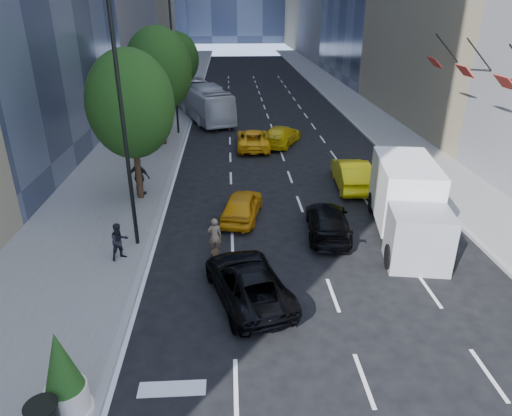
{
  "coord_description": "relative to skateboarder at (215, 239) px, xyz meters",
  "views": [
    {
      "loc": [
        -2.5,
        -13.22,
        9.39
      ],
      "look_at": [
        -1.48,
        4.08,
        1.6
      ],
      "focal_mm": 32.0,
      "sensor_mm": 36.0,
      "label": 1
    }
  ],
  "objects": [
    {
      "name": "tree_far",
      "position": [
        -4.0,
        29.0,
        3.84
      ],
      "size": [
        3.9,
        3.9,
        6.92
      ],
      "color": "black",
      "rests_on": "sidewalk_left"
    },
    {
      "name": "tree_mid",
      "position": [
        -4.0,
        16.0,
        4.53
      ],
      "size": [
        4.5,
        4.5,
        7.99
      ],
      "color": "black",
      "rests_on": "sidewalk_left"
    },
    {
      "name": "facade_flags",
      "position": [
        13.84,
        7.0,
        5.4
      ],
      "size": [
        1.85,
        13.3,
        2.05
      ],
      "color": "black",
      "rests_on": "ground"
    },
    {
      "name": "pedestrian_b",
      "position": [
        -4.05,
        6.38,
        0.36
      ],
      "size": [
        1.26,
        0.88,
        1.99
      ],
      "primitive_type": "imported",
      "rotation": [
        0.0,
        0.0,
        2.76
      ],
      "color": "black",
      "rests_on": "sidewalk_left"
    },
    {
      "name": "black_sedan_lincoln",
      "position": [
        1.2,
        -2.97,
        -0.12
      ],
      "size": [
        3.42,
        5.16,
        1.32
      ],
      "primitive_type": "imported",
      "rotation": [
        0.0,
        0.0,
        3.42
      ],
      "color": "black",
      "rests_on": "ground"
    },
    {
      "name": "taxi_d",
      "position": [
        4.4,
        15.76,
        -0.09
      ],
      "size": [
        3.72,
        5.11,
        1.38
      ],
      "primitive_type": "imported",
      "rotation": [
        0.0,
        0.0,
        2.71
      ],
      "color": "gold",
      "rests_on": "ground"
    },
    {
      "name": "taxi_c",
      "position": [
        2.32,
        15.0,
        -0.11
      ],
      "size": [
        2.3,
        4.84,
        1.33
      ],
      "primitive_type": "imported",
      "rotation": [
        0.0,
        0.0,
        3.12
      ],
      "color": "#F1A70C",
      "rests_on": "ground"
    },
    {
      "name": "taxi_a",
      "position": [
        1.2,
        3.5,
        -0.12
      ],
      "size": [
        2.35,
        4.14,
        1.33
      ],
      "primitive_type": "imported",
      "rotation": [
        0.0,
        0.0,
        2.93
      ],
      "color": "orange",
      "rests_on": "ground"
    },
    {
      "name": "tree_near",
      "position": [
        -4.0,
        6.0,
        4.19
      ],
      "size": [
        4.2,
        4.2,
        7.46
      ],
      "color": "black",
      "rests_on": "sidewalk_left"
    },
    {
      "name": "black_sedan_mercedes",
      "position": [
        4.93,
        1.6,
        -0.14
      ],
      "size": [
        2.27,
        4.57,
        1.28
      ],
      "primitive_type": "imported",
      "rotation": [
        0.0,
        0.0,
        3.03
      ],
      "color": "black",
      "rests_on": "ground"
    },
    {
      "name": "sidewalk_right",
      "position": [
        13.2,
        27.0,
        -0.71
      ],
      "size": [
        4.0,
        120.0,
        0.15
      ],
      "primitive_type": "cube",
      "color": "slate",
      "rests_on": "ground"
    },
    {
      "name": "box_truck",
      "position": [
        8.25,
        1.29,
        0.82
      ],
      "size": [
        3.4,
        6.87,
        3.14
      ],
      "rotation": [
        0.0,
        0.0,
        -0.16
      ],
      "color": "white",
      "rests_on": "ground"
    },
    {
      "name": "lamp_far",
      "position": [
        -3.12,
        19.0,
        5.03
      ],
      "size": [
        2.13,
        0.22,
        10.0
      ],
      "color": "black",
      "rests_on": "sidewalk_left"
    },
    {
      "name": "city_bus",
      "position": [
        -1.6,
        24.54,
        0.74
      ],
      "size": [
        5.86,
        11.18,
        3.04
      ],
      "primitive_type": "imported",
      "rotation": [
        0.0,
        0.0,
        0.32
      ],
      "color": "silver",
      "rests_on": "ground"
    },
    {
      "name": "lamp_near",
      "position": [
        -3.12,
        1.0,
        5.03
      ],
      "size": [
        2.13,
        0.22,
        10.0
      ],
      "color": "black",
      "rests_on": "sidewalk_left"
    },
    {
      "name": "ground",
      "position": [
        3.2,
        -3.0,
        -0.78
      ],
      "size": [
        160.0,
        160.0,
        0.0
      ],
      "primitive_type": "plane",
      "color": "black",
      "rests_on": "ground"
    },
    {
      "name": "sidewalk_left",
      "position": [
        -5.8,
        27.0,
        -0.71
      ],
      "size": [
        6.0,
        120.0,
        0.15
      ],
      "primitive_type": "cube",
      "color": "slate",
      "rests_on": "ground"
    },
    {
      "name": "pedestrian_a",
      "position": [
        -3.7,
        -0.26,
        0.13
      ],
      "size": [
        0.94,
        0.91,
        1.53
      ],
      "primitive_type": "imported",
      "rotation": [
        0.0,
        0.0,
        0.66
      ],
      "color": "black",
      "rests_on": "sidewalk_left"
    },
    {
      "name": "taxi_b",
      "position": [
        7.4,
        7.22,
        0.0
      ],
      "size": [
        1.99,
        4.86,
        1.57
      ],
      "primitive_type": "imported",
      "rotation": [
        0.0,
        0.0,
        3.07
      ],
      "color": "yellow",
      "rests_on": "ground"
    },
    {
      "name": "traffic_signal",
      "position": [
        -3.2,
        37.0,
        3.45
      ],
      "size": [
        2.48,
        0.53,
        5.2
      ],
      "color": "black",
      "rests_on": "sidewalk_left"
    },
    {
      "name": "skateboarder",
      "position": [
        0.0,
        0.0,
        0.0
      ],
      "size": [
        0.59,
        0.41,
        1.56
      ],
      "primitive_type": "imported",
      "rotation": [
        0.0,
        0.0,
        3.2
      ],
      "color": "brown",
      "rests_on": "ground"
    },
    {
      "name": "planter_shrub",
      "position": [
        -3.4,
        -7.73,
        0.52
      ],
      "size": [
        1.01,
        1.01,
        2.43
      ],
      "color": "beige",
      "rests_on": "sidewalk_left"
    }
  ]
}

